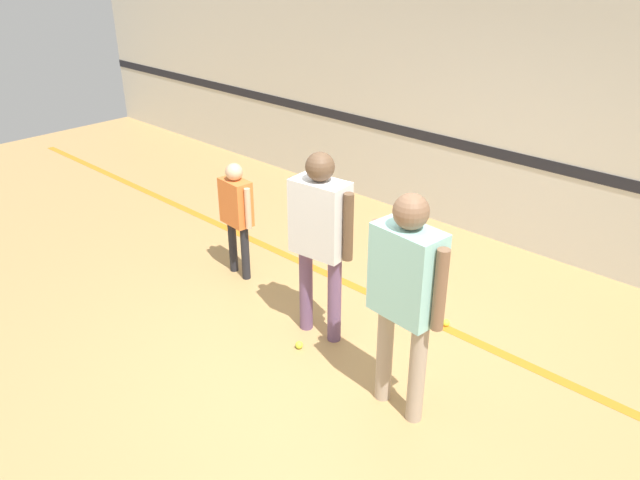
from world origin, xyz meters
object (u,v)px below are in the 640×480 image
at_px(racket_spare_on_floor, 421,313).
at_px(tennis_ball_by_spare_racket, 446,323).
at_px(person_student_right, 406,284).
at_px(person_instructor, 320,227).
at_px(person_student_left, 236,208).
at_px(tennis_ball_near_instructor, 299,345).

xyz_separation_m(racket_spare_on_floor, tennis_ball_by_spare_racket, (0.28, -0.01, 0.02)).
height_order(person_student_right, racket_spare_on_floor, person_student_right).
bearing_deg(racket_spare_on_floor, person_instructor, 106.42).
bearing_deg(person_student_right, racket_spare_on_floor, -57.14).
height_order(person_student_left, person_student_right, person_student_right).
bearing_deg(person_student_right, tennis_ball_by_spare_racket, -68.74).
bearing_deg(person_student_left, racket_spare_on_floor, 25.16).
height_order(person_instructor, tennis_ball_near_instructor, person_instructor).
xyz_separation_m(person_instructor, person_student_left, (-1.34, 0.21, -0.29)).
distance_m(racket_spare_on_floor, tennis_ball_by_spare_racket, 0.28).
distance_m(person_instructor, tennis_ball_near_instructor, 1.05).
bearing_deg(person_student_left, tennis_ball_near_instructor, -15.06).
bearing_deg(person_instructor, tennis_ball_near_instructor, -91.40).
relative_size(person_student_right, tennis_ball_near_instructor, 26.07).
xyz_separation_m(person_student_left, tennis_ball_by_spare_racket, (2.10, 0.65, -0.72)).
bearing_deg(tennis_ball_near_instructor, person_student_left, 159.88).
bearing_deg(racket_spare_on_floor, person_student_right, 162.24).
bearing_deg(person_student_right, person_instructor, -10.25).
distance_m(person_student_left, racket_spare_on_floor, 2.07).
distance_m(person_student_right, tennis_ball_by_spare_racket, 1.59).
bearing_deg(tennis_ball_near_instructor, person_student_right, -0.87).
xyz_separation_m(person_student_left, tennis_ball_near_instructor, (1.37, -0.50, -0.72)).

